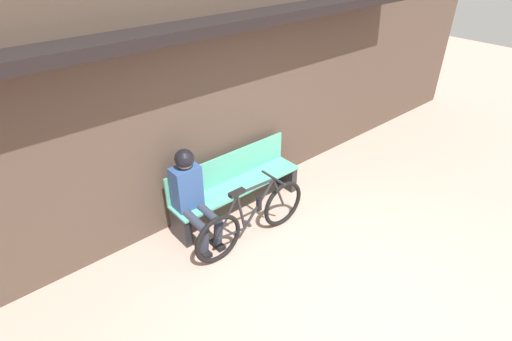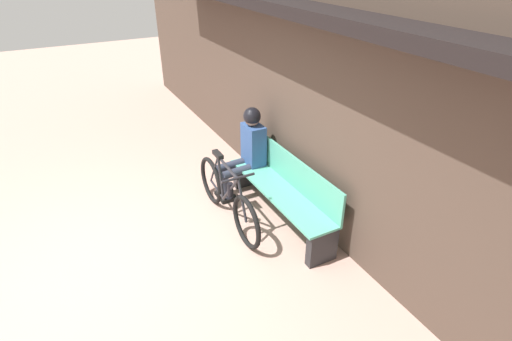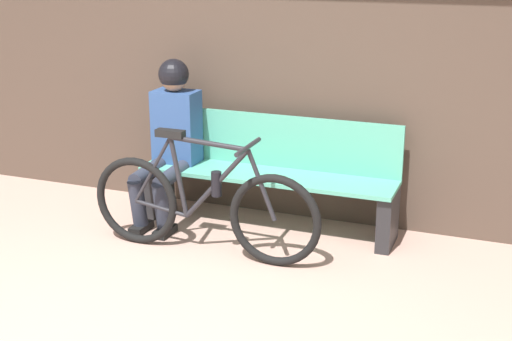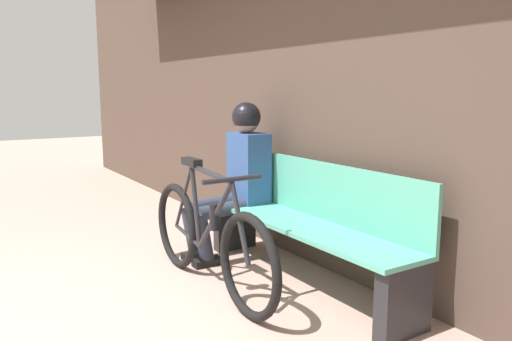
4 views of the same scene
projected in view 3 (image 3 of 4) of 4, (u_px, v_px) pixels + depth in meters
park_bench_near at (269, 175)px, 5.32m from camera, size 1.92×0.42×0.83m
bicycle at (203, 206)px, 4.84m from camera, size 1.68×0.40×0.86m
person_seated at (171, 131)px, 5.38m from camera, size 0.34×0.66×1.23m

